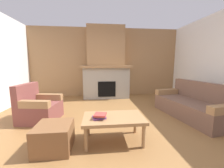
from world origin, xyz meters
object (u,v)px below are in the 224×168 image
Objects in this scene: fireplace at (106,67)px; coffee_table at (114,120)px; ottoman at (54,137)px; armchair at (39,108)px; couch at (193,105)px.

coffee_table is (-0.07, -3.14, -0.79)m from fireplace.
ottoman is (-0.99, -3.28, -0.96)m from fireplace.
armchair is 0.87× the size of coffee_table.
coffee_table is at bearing -157.13° from couch.
fireplace reaches higher than ottoman.
fireplace is at bearing 88.75° from coffee_table.
ottoman is at bearing -106.79° from fireplace.
fireplace is 3.12× the size of armchair.
fireplace is 5.19× the size of ottoman.
fireplace is 1.41× the size of couch.
couch is 3.68× the size of ottoman.
ottoman is (-0.92, -0.14, -0.18)m from coffee_table.
fireplace is 3.24m from coffee_table.
fireplace is at bearing 131.18° from couch.
armchair is 1.93m from coffee_table.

